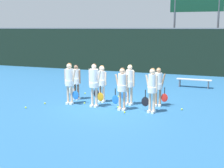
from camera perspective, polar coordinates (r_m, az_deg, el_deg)
The scene contains 20 objects.
ground_plane at distance 13.34m, azimuth -0.12°, elevation -3.92°, with size 140.00×140.00×0.00m, color #235684.
fence_windscreen at distance 22.59m, azimuth 8.96°, elevation 6.02°, with size 60.00×0.08×3.26m.
scoreboard at distance 23.56m, azimuth 15.19°, elevation 13.46°, with size 3.71×0.15×6.05m.
bench_courtside at distance 17.81m, azimuth 14.76°, elevation 0.65°, with size 1.90×0.40×0.46m.
player_0 at distance 13.47m, azimuth -7.76°, elevation 0.76°, with size 0.66×0.37×1.79m.
player_1 at distance 12.90m, azimuth -3.27°, elevation 0.50°, with size 0.67×0.40×1.82m.
player_2 at distance 12.37m, azimuth 1.85°, elevation -0.20°, with size 0.66×0.38×1.72m.
player_3 at distance 12.09m, azimuth 7.33°, elevation -0.46°, with size 0.64×0.35×1.75m.
player_4 at distance 14.35m, azimuth -6.57°, elevation 0.89°, with size 0.64×0.38×1.62m.
player_5 at distance 13.73m, azimuth -1.89°, elevation 0.64°, with size 0.62×0.34×1.65m.
player_6 at distance 13.27m, azimuth 3.24°, elevation 0.48°, with size 0.64×0.37×1.73m.
player_7 at distance 13.15m, azimuth 8.50°, elevation 0.00°, with size 0.64×0.35×1.64m.
tennis_ball_0 at distance 13.33m, azimuth -15.50°, elevation -4.16°, with size 0.07×0.07×0.07m, color #CCE033.
tennis_ball_1 at distance 12.89m, azimuth 12.66°, elevation -4.53°, with size 0.07×0.07×0.07m, color #CCE033.
tennis_ball_2 at distance 12.93m, azimuth 1.11°, elevation -4.24°, with size 0.07×0.07×0.07m, color #CCE033.
tennis_ball_3 at distance 13.86m, azimuth -12.18°, elevation -3.47°, with size 0.07×0.07×0.07m, color #CCE033.
tennis_ball_4 at distance 14.87m, azimuth 1.22°, elevation -2.30°, with size 0.07×0.07×0.07m, color #CCE033.
tennis_ball_5 at distance 13.62m, azimuth -5.04°, elevation -3.52°, with size 0.07×0.07×0.07m, color #CCE033.
tennis_ball_6 at distance 12.16m, azimuth 2.30°, elevation -5.18°, with size 0.07×0.07×0.07m, color #CCE033.
tennis_ball_7 at distance 15.64m, azimuth -4.93°, elevation -1.70°, with size 0.07×0.07×0.07m, color #CCE033.
Camera 1 is at (4.60, -12.09, 3.28)m, focal length 50.00 mm.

